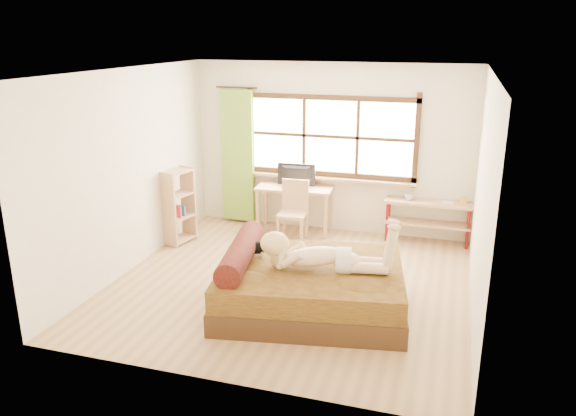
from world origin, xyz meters
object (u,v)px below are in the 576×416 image
(woman, at_px, (323,243))
(desk, at_px, (295,193))
(pipe_shelf, at_px, (429,213))
(kitten, at_px, (256,246))
(bed, at_px, (307,285))
(chair, at_px, (294,207))
(bookshelf, at_px, (178,206))

(woman, height_order, desk, woman)
(desk, xyz_separation_m, pipe_shelf, (2.12, 0.12, -0.17))
(woman, xyz_separation_m, desk, (-1.09, 2.57, -0.20))
(woman, relative_size, kitten, 4.67)
(bed, distance_m, chair, 2.31)
(bed, distance_m, desk, 2.70)
(kitten, xyz_separation_m, bookshelf, (-1.79, 1.43, -0.08))
(bed, bearing_deg, kitten, 160.94)
(kitten, relative_size, chair, 0.34)
(kitten, relative_size, pipe_shelf, 0.24)
(woman, xyz_separation_m, kitten, (-0.87, 0.15, -0.19))
(chair, xyz_separation_m, pipe_shelf, (2.02, 0.48, -0.04))
(pipe_shelf, bearing_deg, chair, -166.58)
(bed, distance_m, pipe_shelf, 2.92)
(bed, xyz_separation_m, kitten, (-0.67, 0.11, 0.37))
(woman, height_order, pipe_shelf, woman)
(chair, bearing_deg, bookshelf, -162.45)
(bed, relative_size, chair, 2.53)
(desk, height_order, pipe_shelf, desk)
(kitten, distance_m, desk, 2.43)
(bed, distance_m, bookshelf, 2.91)
(bed, bearing_deg, pipe_shelf, 55.24)
(desk, bearing_deg, bed, -73.54)
(bookshelf, bearing_deg, bed, -19.55)
(pipe_shelf, height_order, bookshelf, bookshelf)
(woman, height_order, kitten, woman)
(desk, bearing_deg, kitten, -87.71)
(bed, bearing_deg, chair, 100.29)
(woman, relative_size, desk, 1.21)
(pipe_shelf, bearing_deg, woman, -111.00)
(bookshelf, bearing_deg, pipe_shelf, 29.22)
(kitten, xyz_separation_m, pipe_shelf, (1.90, 2.54, -0.18))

